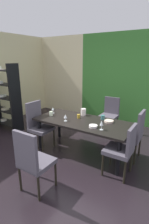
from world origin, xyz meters
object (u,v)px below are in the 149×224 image
object	(u,v)px
serving_bowl_rear	(109,121)
cup_front	(79,116)
chair_left_near	(38,124)
chair_head_near	(33,159)
wine_glass_east	(53,109)
chair_right_far	(134,133)
display_shelf	(4,97)
chair_head_far	(110,113)
cup_right	(103,117)
cup_left	(51,114)
wine_glass_north	(65,116)
dining_table	(83,124)
wine_glass_near_shelf	(102,123)
chair_right_near	(123,148)
serving_bowl_west	(93,126)
pitcher_near_window	(83,112)

from	to	relation	value
serving_bowl_rear	cup_front	size ratio (longest dim) A/B	2.22
chair_left_near	serving_bowl_rear	world-z (taller)	chair_left_near
chair_head_near	wine_glass_east	world-z (taller)	chair_head_near
chair_right_far	wine_glass_east	bearing A→B (deg)	97.56
chair_left_near	display_shelf	xyz separation A→B (m)	(-1.57, 0.32, 0.36)
serving_bowl_rear	cup_front	distance (m)	0.65
chair_head_far	cup_front	size ratio (longest dim) A/B	11.42
cup_right	cup_left	bearing A→B (deg)	-160.15
wine_glass_east	wine_glass_north	distance (m)	0.62
chair_head_far	wine_glass_east	world-z (taller)	chair_head_far
display_shelf	cup_front	bearing A→B (deg)	2.05
dining_table	chair_right_far	distance (m)	1.01
chair_right_far	wine_glass_near_shelf	bearing A→B (deg)	140.90
chair_head_near	wine_glass_near_shelf	xyz separation A→B (m)	(0.55, 1.17, 0.29)
chair_right_near	cup_right	world-z (taller)	chair_right_near
wine_glass_near_shelf	cup_front	world-z (taller)	wine_glass_near_shelf
serving_bowl_west	cup_right	distance (m)	0.50
wine_glass_east	cup_right	xyz separation A→B (m)	(1.15, 0.22, -0.06)
display_shelf	wine_glass_east	world-z (taller)	display_shelf
wine_glass_near_shelf	cup_right	bearing A→B (deg)	111.22
chair_head_near	chair_head_far	bearing A→B (deg)	88.33
chair_head_far	cup_right	world-z (taller)	chair_head_far
chair_right_far	wine_glass_north	world-z (taller)	chair_right_far
display_shelf	wine_glass_east	size ratio (longest dim) A/B	12.98
dining_table	serving_bowl_west	world-z (taller)	serving_bowl_west
display_shelf	chair_right_near	bearing A→B (deg)	-5.30
chair_right_far	cup_front	xyz separation A→B (m)	(-1.12, -0.22, 0.21)
chair_right_near	serving_bowl_west	xyz separation A→B (m)	(-0.62, 0.11, 0.22)
cup_front	cup_right	distance (m)	0.51
chair_right_far	chair_head_near	distance (m)	1.98
serving_bowl_rear	cup_right	bearing A→B (deg)	153.96
chair_right_far	wine_glass_near_shelf	world-z (taller)	chair_right_far
wine_glass_east	wine_glass_north	world-z (taller)	wine_glass_north
chair_right_near	chair_right_far	xyz separation A→B (m)	(0.01, 0.63, 0.03)
cup_left	serving_bowl_rear	bearing A→B (deg)	13.71
chair_left_near	serving_bowl_rear	distance (m)	1.54
wine_glass_north	pitcher_near_window	bearing A→B (deg)	77.73
dining_table	cup_front	size ratio (longest dim) A/B	24.12
chair_right_far	chair_head_far	xyz separation A→B (m)	(-0.91, 1.08, -0.02)
chair_head_near	wine_glass_near_shelf	size ratio (longest dim) A/B	5.83
serving_bowl_west	pitcher_near_window	distance (m)	0.74
wine_glass_near_shelf	wine_glass_north	xyz separation A→B (m)	(-0.81, 0.03, -0.02)
serving_bowl_west	serving_bowl_rear	bearing A→B (deg)	70.58
chair_right_far	chair_head_near	size ratio (longest dim) A/B	1.00
cup_left	pitcher_near_window	xyz separation A→B (m)	(0.59, 0.42, 0.03)
serving_bowl_rear	cup_right	world-z (taller)	cup_right
serving_bowl_west	dining_table	bearing A→B (deg)	149.08
display_shelf	serving_bowl_rear	xyz separation A→B (m)	(3.01, 0.20, -0.19)
chair_right_near	cup_front	size ratio (longest dim) A/B	11.25
display_shelf	serving_bowl_west	world-z (taller)	display_shelf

